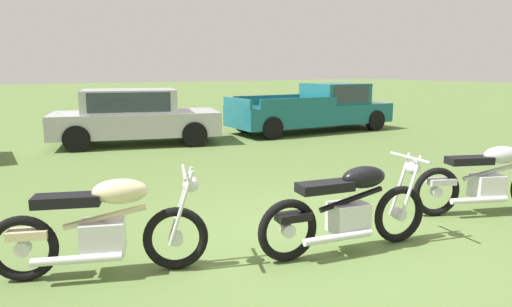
{
  "coord_description": "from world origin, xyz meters",
  "views": [
    {
      "loc": [
        -3.3,
        -3.92,
        1.97
      ],
      "look_at": [
        0.09,
        1.65,
        0.75
      ],
      "focal_mm": 32.2,
      "sensor_mm": 36.0,
      "label": 1
    }
  ],
  "objects_px": {
    "motorcycle_silver": "(488,179)",
    "motorcycle_cream": "(103,227)",
    "car_silver": "(133,114)",
    "pickup_truck_teal": "(318,107)",
    "motorcycle_black": "(349,209)"
  },
  "relations": [
    {
      "from": "motorcycle_silver",
      "to": "motorcycle_cream",
      "type": "bearing_deg",
      "value": -166.93
    },
    {
      "from": "motorcycle_black",
      "to": "motorcycle_silver",
      "type": "relative_size",
      "value": 1.03
    },
    {
      "from": "motorcycle_black",
      "to": "car_silver",
      "type": "height_order",
      "value": "car_silver"
    },
    {
      "from": "motorcycle_cream",
      "to": "pickup_truck_teal",
      "type": "xyz_separation_m",
      "value": [
        8.31,
        7.08,
        0.27
      ]
    },
    {
      "from": "motorcycle_black",
      "to": "motorcycle_silver",
      "type": "distance_m",
      "value": 2.54
    },
    {
      "from": "motorcycle_cream",
      "to": "motorcycle_black",
      "type": "distance_m",
      "value": 2.53
    },
    {
      "from": "motorcycle_silver",
      "to": "car_silver",
      "type": "xyz_separation_m",
      "value": [
        -2.41,
        8.27,
        0.32
      ]
    },
    {
      "from": "motorcycle_cream",
      "to": "motorcycle_silver",
      "type": "bearing_deg",
      "value": 11.83
    },
    {
      "from": "motorcycle_silver",
      "to": "pickup_truck_teal",
      "type": "relative_size",
      "value": 0.38
    },
    {
      "from": "car_silver",
      "to": "pickup_truck_teal",
      "type": "distance_m",
      "value": 5.79
    },
    {
      "from": "motorcycle_black",
      "to": "motorcycle_silver",
      "type": "xyz_separation_m",
      "value": [
        2.54,
        0.01,
        0.0
      ]
    },
    {
      "from": "motorcycle_silver",
      "to": "pickup_truck_teal",
      "type": "height_order",
      "value": "pickup_truck_teal"
    },
    {
      "from": "motorcycle_cream",
      "to": "motorcycle_silver",
      "type": "xyz_separation_m",
      "value": [
        4.95,
        -0.76,
        -0.0
      ]
    },
    {
      "from": "pickup_truck_teal",
      "to": "car_silver",
      "type": "bearing_deg",
      "value": 177.58
    },
    {
      "from": "motorcycle_black",
      "to": "motorcycle_silver",
      "type": "bearing_deg",
      "value": 9.44
    }
  ]
}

